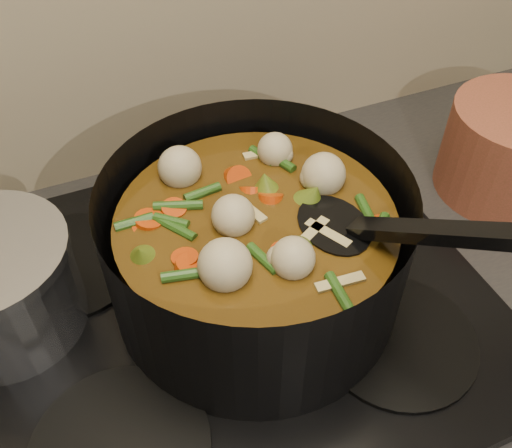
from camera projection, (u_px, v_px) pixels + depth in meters
name	position (u px, v px, depth m)	size (l,w,h in m)	color
stovetop	(225.00, 305.00, 0.69)	(0.62, 0.54, 0.03)	black
stockpot	(257.00, 249.00, 0.64)	(0.41, 0.44, 0.25)	black
terracotta_crock	(512.00, 150.00, 0.82)	(0.19, 0.19, 0.14)	#984231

